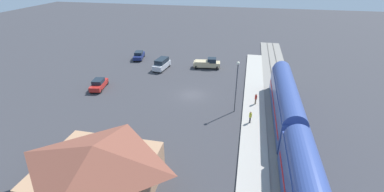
{
  "coord_description": "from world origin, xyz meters",
  "views": [
    {
      "loc": [
        -8.21,
        38.03,
        19.4
      ],
      "look_at": [
        -0.51,
        2.33,
        1.0
      ],
      "focal_mm": 24.68,
      "sensor_mm": 36.0,
      "label": 1
    }
  ],
  "objects_px": {
    "pedestrian_on_platform": "(256,98)",
    "light_pole_near_platform": "(237,81)",
    "pickup_tan": "(207,63)",
    "sedan_red": "(99,84)",
    "suv_silver": "(162,64)",
    "station_building": "(97,169)",
    "pedestrian_waiting_far": "(250,116)",
    "sedan_navy": "(139,55)"
  },
  "relations": [
    {
      "from": "suv_silver",
      "to": "light_pole_near_platform",
      "type": "bearing_deg",
      "value": 137.76
    },
    {
      "from": "pedestrian_on_platform",
      "to": "pickup_tan",
      "type": "height_order",
      "value": "pickup_tan"
    },
    {
      "from": "station_building",
      "to": "sedan_red",
      "type": "distance_m",
      "value": 24.32
    },
    {
      "from": "sedan_navy",
      "to": "light_pole_near_platform",
      "type": "relative_size",
      "value": 0.62
    },
    {
      "from": "sedan_red",
      "to": "pedestrian_waiting_far",
      "type": "bearing_deg",
      "value": 166.68
    },
    {
      "from": "station_building",
      "to": "sedan_navy",
      "type": "height_order",
      "value": "station_building"
    },
    {
      "from": "sedan_red",
      "to": "suv_silver",
      "type": "bearing_deg",
      "value": -123.98
    },
    {
      "from": "pedestrian_on_platform",
      "to": "sedan_navy",
      "type": "xyz_separation_m",
      "value": [
        25.73,
        -16.91,
        -0.4
      ]
    },
    {
      "from": "pedestrian_waiting_far",
      "to": "sedan_navy",
      "type": "relative_size",
      "value": 0.36
    },
    {
      "from": "pedestrian_waiting_far",
      "to": "pickup_tan",
      "type": "xyz_separation_m",
      "value": [
        9.01,
        -20.04,
        -0.25
      ]
    },
    {
      "from": "sedan_red",
      "to": "pickup_tan",
      "type": "bearing_deg",
      "value": -139.95
    },
    {
      "from": "sedan_red",
      "to": "suv_silver",
      "type": "distance_m",
      "value": 13.66
    },
    {
      "from": "pedestrian_on_platform",
      "to": "suv_silver",
      "type": "xyz_separation_m",
      "value": [
        18.7,
        -11.87,
        -0.13
      ]
    },
    {
      "from": "pedestrian_on_platform",
      "to": "pedestrian_waiting_far",
      "type": "xyz_separation_m",
      "value": [
        0.71,
        5.52,
        0.0
      ]
    },
    {
      "from": "pedestrian_waiting_far",
      "to": "sedan_red",
      "type": "distance_m",
      "value": 26.34
    },
    {
      "from": "pedestrian_waiting_far",
      "to": "suv_silver",
      "type": "bearing_deg",
      "value": -44.04
    },
    {
      "from": "pedestrian_waiting_far",
      "to": "sedan_red",
      "type": "bearing_deg",
      "value": -13.32
    },
    {
      "from": "pedestrian_on_platform",
      "to": "sedan_navy",
      "type": "bearing_deg",
      "value": -33.31
    },
    {
      "from": "pickup_tan",
      "to": "sedan_navy",
      "type": "bearing_deg",
      "value": -8.5
    },
    {
      "from": "light_pole_near_platform",
      "to": "pickup_tan",
      "type": "bearing_deg",
      "value": -68.26
    },
    {
      "from": "sedan_navy",
      "to": "pickup_tan",
      "type": "distance_m",
      "value": 16.18
    },
    {
      "from": "pedestrian_on_platform",
      "to": "pedestrian_waiting_far",
      "type": "bearing_deg",
      "value": 82.64
    },
    {
      "from": "station_building",
      "to": "pedestrian_on_platform",
      "type": "distance_m",
      "value": 24.91
    },
    {
      "from": "station_building",
      "to": "sedan_red",
      "type": "xyz_separation_m",
      "value": [
        12.16,
        -20.97,
        -1.93
      ]
    },
    {
      "from": "suv_silver",
      "to": "light_pole_near_platform",
      "type": "relative_size",
      "value": 0.67
    },
    {
      "from": "pedestrian_on_platform",
      "to": "light_pole_near_platform",
      "type": "height_order",
      "value": "light_pole_near_platform"
    },
    {
      "from": "pedestrian_on_platform",
      "to": "sedan_red",
      "type": "bearing_deg",
      "value": -1.18
    },
    {
      "from": "pedestrian_waiting_far",
      "to": "pickup_tan",
      "type": "relative_size",
      "value": 0.31
    },
    {
      "from": "pedestrian_on_platform",
      "to": "pickup_tan",
      "type": "distance_m",
      "value": 17.47
    },
    {
      "from": "pedestrian_on_platform",
      "to": "suv_silver",
      "type": "distance_m",
      "value": 22.15
    },
    {
      "from": "pedestrian_on_platform",
      "to": "station_building",
      "type": "bearing_deg",
      "value": 55.24
    },
    {
      "from": "station_building",
      "to": "sedan_red",
      "type": "height_order",
      "value": "station_building"
    },
    {
      "from": "suv_silver",
      "to": "pickup_tan",
      "type": "relative_size",
      "value": 0.91
    },
    {
      "from": "sedan_navy",
      "to": "pedestrian_waiting_far",
      "type": "bearing_deg",
      "value": 138.12
    },
    {
      "from": "sedan_red",
      "to": "station_building",
      "type": "bearing_deg",
      "value": 120.12
    },
    {
      "from": "station_building",
      "to": "pedestrian_on_platform",
      "type": "relative_size",
      "value": 6.23
    },
    {
      "from": "station_building",
      "to": "pedestrian_waiting_far",
      "type": "xyz_separation_m",
      "value": [
        -13.46,
        -14.9,
        -1.53
      ]
    },
    {
      "from": "pedestrian_waiting_far",
      "to": "station_building",
      "type": "bearing_deg",
      "value": 47.91
    },
    {
      "from": "station_building",
      "to": "suv_silver",
      "type": "bearing_deg",
      "value": -82.02
    },
    {
      "from": "station_building",
      "to": "pedestrian_on_platform",
      "type": "bearing_deg",
      "value": -124.76
    },
    {
      "from": "sedan_navy",
      "to": "pedestrian_on_platform",
      "type": "bearing_deg",
      "value": 146.69
    },
    {
      "from": "station_building",
      "to": "sedan_red",
      "type": "bearing_deg",
      "value": -59.88
    }
  ]
}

